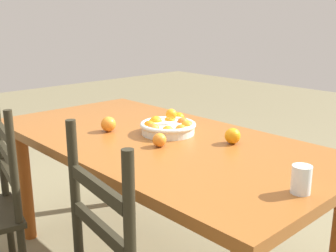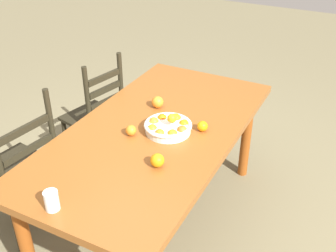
# 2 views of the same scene
# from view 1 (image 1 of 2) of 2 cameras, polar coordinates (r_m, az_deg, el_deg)

# --- Properties ---
(dining_table) EXTENTS (1.84, 0.95, 0.76)m
(dining_table) POSITION_cam_1_polar(r_m,az_deg,el_deg) (2.04, -1.60, -3.92)
(dining_table) COLOR brown
(dining_table) RESTS_ON ground
(fruit_bowl) EXTENTS (0.29, 0.29, 0.13)m
(fruit_bowl) POSITION_cam_1_polar(r_m,az_deg,el_deg) (2.07, -0.00, -0.12)
(fruit_bowl) COLOR silver
(fruit_bowl) RESTS_ON dining_table
(orange_loose_0) EXTENTS (0.06, 0.06, 0.06)m
(orange_loose_0) POSITION_cam_1_polar(r_m,az_deg,el_deg) (1.86, -1.22, -1.98)
(orange_loose_0) COLOR orange
(orange_loose_0) RESTS_ON dining_table
(orange_loose_1) EXTENTS (0.08, 0.08, 0.08)m
(orange_loose_1) POSITION_cam_1_polar(r_m,az_deg,el_deg) (1.93, 9.12, -1.39)
(orange_loose_1) COLOR orange
(orange_loose_1) RESTS_ON dining_table
(orange_loose_2) EXTENTS (0.06, 0.06, 0.06)m
(orange_loose_2) POSITION_cam_1_polar(r_m,az_deg,el_deg) (2.26, 1.54, 1.12)
(orange_loose_2) COLOR orange
(orange_loose_2) RESTS_ON dining_table
(orange_loose_3) EXTENTS (0.08, 0.08, 0.08)m
(orange_loose_3) POSITION_cam_1_polar(r_m,az_deg,el_deg) (2.13, -8.43, 0.27)
(orange_loose_3) COLOR orange
(orange_loose_3) RESTS_ON dining_table
(drinking_glass) EXTENTS (0.07, 0.07, 0.10)m
(drinking_glass) POSITION_cam_1_polar(r_m,az_deg,el_deg) (1.45, 18.34, -7.19)
(drinking_glass) COLOR silver
(drinking_glass) RESTS_ON dining_table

